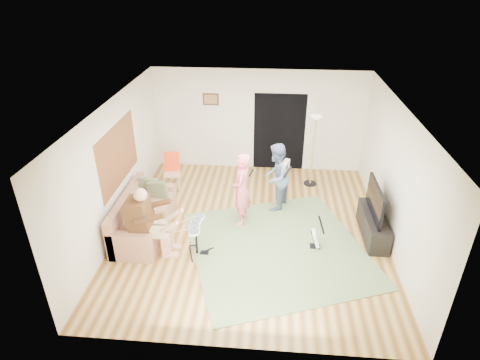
# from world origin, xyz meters

# --- Properties ---
(floor) EXTENTS (6.00, 6.00, 0.00)m
(floor) POSITION_xyz_m (0.00, 0.00, 0.00)
(floor) COLOR brown
(floor) RESTS_ON ground
(walls) EXTENTS (5.50, 6.00, 2.70)m
(walls) POSITION_xyz_m (0.00, 0.00, 1.35)
(walls) COLOR silver
(walls) RESTS_ON floor
(ceiling) EXTENTS (6.00, 6.00, 0.00)m
(ceiling) POSITION_xyz_m (0.00, 0.00, 2.70)
(ceiling) COLOR white
(ceiling) RESTS_ON walls
(window_blinds) EXTENTS (0.00, 2.05, 2.05)m
(window_blinds) POSITION_xyz_m (-2.74, 0.20, 1.55)
(window_blinds) COLOR brown
(window_blinds) RESTS_ON walls
(doorway) EXTENTS (2.10, 0.00, 2.10)m
(doorway) POSITION_xyz_m (0.55, 2.99, 1.05)
(doorway) COLOR black
(doorway) RESTS_ON walls
(picture_frame) EXTENTS (0.42, 0.03, 0.32)m
(picture_frame) POSITION_xyz_m (-1.25, 2.99, 1.90)
(picture_frame) COLOR #3F2314
(picture_frame) RESTS_ON walls
(area_rug) EXTENTS (4.20, 4.23, 0.02)m
(area_rug) POSITION_xyz_m (0.55, -0.59, 0.01)
(area_rug) COLOR #5C7446
(area_rug) RESTS_ON floor
(sofa) EXTENTS (0.86, 2.09, 0.84)m
(sofa) POSITION_xyz_m (-2.29, -0.23, 0.28)
(sofa) COLOR #9E6C4F
(sofa) RESTS_ON floor
(drummer) EXTENTS (0.91, 0.51, 1.40)m
(drummer) POSITION_xyz_m (-1.87, -0.88, 0.54)
(drummer) COLOR #4B2D15
(drummer) RESTS_ON sofa
(drum_kit) EXTENTS (0.39, 0.69, 0.71)m
(drum_kit) POSITION_xyz_m (-1.00, -0.88, 0.31)
(drum_kit) COLOR black
(drum_kit) RESTS_ON floor
(singer) EXTENTS (0.42, 0.61, 1.62)m
(singer) POSITION_xyz_m (-0.23, 0.28, 0.81)
(singer) COLOR #EC6672
(singer) RESTS_ON floor
(microphone) EXTENTS (0.06, 0.06, 0.24)m
(microphone) POSITION_xyz_m (-0.03, 0.28, 1.21)
(microphone) COLOR black
(microphone) RESTS_ON singer
(guitarist) EXTENTS (0.82, 0.92, 1.58)m
(guitarist) POSITION_xyz_m (0.49, 0.93, 0.79)
(guitarist) COLOR slate
(guitarist) RESTS_ON floor
(guitar_held) EXTENTS (0.30, 0.61, 0.26)m
(guitar_held) POSITION_xyz_m (0.69, 0.93, 1.07)
(guitar_held) COLOR silver
(guitar_held) RESTS_ON guitarist
(guitar_spare) EXTENTS (0.27, 0.24, 0.74)m
(guitar_spare) POSITION_xyz_m (1.31, -0.49, 0.21)
(guitar_spare) COLOR black
(guitar_spare) RESTS_ON floor
(torchiere_lamp) EXTENTS (0.33, 0.33, 1.82)m
(torchiere_lamp) POSITION_xyz_m (1.38, 2.14, 1.25)
(torchiere_lamp) COLOR black
(torchiere_lamp) RESTS_ON floor
(dining_chair) EXTENTS (0.45, 0.47, 0.92)m
(dining_chair) POSITION_xyz_m (-2.06, 1.64, 0.33)
(dining_chair) COLOR tan
(dining_chair) RESTS_ON floor
(tv_cabinet) EXTENTS (0.40, 1.40, 0.50)m
(tv_cabinet) POSITION_xyz_m (2.50, 0.00, 0.25)
(tv_cabinet) COLOR black
(tv_cabinet) RESTS_ON floor
(television) EXTENTS (0.06, 1.20, 0.65)m
(television) POSITION_xyz_m (2.45, 0.00, 0.85)
(television) COLOR black
(television) RESTS_ON tv_cabinet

